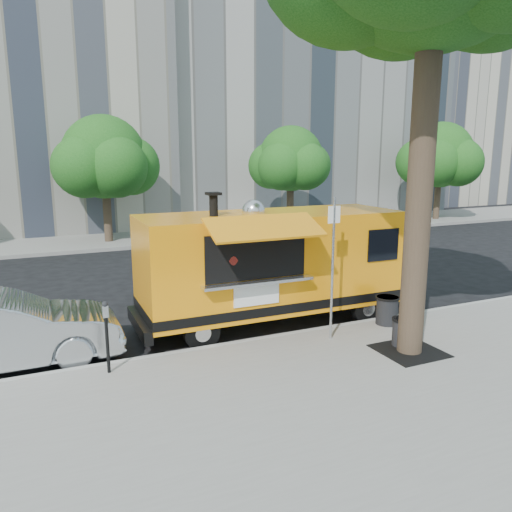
{
  "coord_description": "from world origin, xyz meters",
  "views": [
    {
      "loc": [
        -4.02,
        -10.06,
        4.03
      ],
      "look_at": [
        0.51,
        0.0,
        1.74
      ],
      "focal_mm": 35.0,
      "sensor_mm": 36.0,
      "label": 1
    }
  ],
  "objects_px": {
    "far_tree_c": "(291,159)",
    "parking_meter": "(106,329)",
    "trash_bin_right": "(387,309)",
    "trash_bin_left": "(403,331)",
    "food_truck": "(271,264)",
    "far_tree_d": "(440,155)",
    "far_tree_b": "(104,157)",
    "sign_post": "(333,260)"
  },
  "relations": [
    {
      "from": "sign_post",
      "to": "far_tree_c",
      "type": "bearing_deg",
      "value": 65.19
    },
    {
      "from": "far_tree_b",
      "to": "far_tree_d",
      "type": "bearing_deg",
      "value": -0.3
    },
    {
      "from": "far_tree_b",
      "to": "trash_bin_left",
      "type": "xyz_separation_m",
      "value": [
        3.68,
        -15.21,
        -3.37
      ]
    },
    {
      "from": "parking_meter",
      "to": "trash_bin_left",
      "type": "distance_m",
      "value": 5.82
    },
    {
      "from": "far_tree_b",
      "to": "far_tree_c",
      "type": "height_order",
      "value": "far_tree_b"
    },
    {
      "from": "far_tree_c",
      "to": "parking_meter",
      "type": "distance_m",
      "value": 17.82
    },
    {
      "from": "parking_meter",
      "to": "food_truck",
      "type": "height_order",
      "value": "food_truck"
    },
    {
      "from": "far_tree_c",
      "to": "sign_post",
      "type": "distance_m",
      "value": 15.48
    },
    {
      "from": "far_tree_d",
      "to": "parking_meter",
      "type": "bearing_deg",
      "value": -146.4
    },
    {
      "from": "trash_bin_left",
      "to": "sign_post",
      "type": "bearing_deg",
      "value": 139.88
    },
    {
      "from": "far_tree_c",
      "to": "trash_bin_left",
      "type": "height_order",
      "value": "far_tree_c"
    },
    {
      "from": "far_tree_d",
      "to": "trash_bin_left",
      "type": "height_order",
      "value": "far_tree_d"
    },
    {
      "from": "far_tree_d",
      "to": "trash_bin_left",
      "type": "distance_m",
      "value": 21.78
    },
    {
      "from": "trash_bin_left",
      "to": "trash_bin_right",
      "type": "xyz_separation_m",
      "value": [
        0.55,
        1.21,
        0.03
      ]
    },
    {
      "from": "sign_post",
      "to": "trash_bin_left",
      "type": "height_order",
      "value": "sign_post"
    },
    {
      "from": "food_truck",
      "to": "parking_meter",
      "type": "bearing_deg",
      "value": -158.52
    },
    {
      "from": "trash_bin_left",
      "to": "far_tree_c",
      "type": "bearing_deg",
      "value": 70.37
    },
    {
      "from": "food_truck",
      "to": "trash_bin_right",
      "type": "xyz_separation_m",
      "value": [
        2.27,
        -1.47,
        -0.99
      ]
    },
    {
      "from": "far_tree_b",
      "to": "food_truck",
      "type": "distance_m",
      "value": 12.9
    },
    {
      "from": "far_tree_c",
      "to": "trash_bin_right",
      "type": "height_order",
      "value": "far_tree_c"
    },
    {
      "from": "far_tree_c",
      "to": "sign_post",
      "type": "bearing_deg",
      "value": -114.81
    },
    {
      "from": "trash_bin_left",
      "to": "trash_bin_right",
      "type": "height_order",
      "value": "trash_bin_right"
    },
    {
      "from": "far_tree_c",
      "to": "food_truck",
      "type": "height_order",
      "value": "far_tree_c"
    },
    {
      "from": "far_tree_d",
      "to": "sign_post",
      "type": "xyz_separation_m",
      "value": [
        -16.45,
        -14.15,
        -2.04
      ]
    },
    {
      "from": "far_tree_c",
      "to": "food_truck",
      "type": "relative_size",
      "value": 0.81
    },
    {
      "from": "trash_bin_right",
      "to": "far_tree_c",
      "type": "bearing_deg",
      "value": 70.82
    },
    {
      "from": "parking_meter",
      "to": "trash_bin_right",
      "type": "relative_size",
      "value": 2.06
    },
    {
      "from": "sign_post",
      "to": "parking_meter",
      "type": "relative_size",
      "value": 2.25
    },
    {
      "from": "far_tree_c",
      "to": "far_tree_d",
      "type": "bearing_deg",
      "value": 1.15
    },
    {
      "from": "far_tree_c",
      "to": "food_truck",
      "type": "distance_m",
      "value": 14.28
    },
    {
      "from": "far_tree_b",
      "to": "parking_meter",
      "type": "relative_size",
      "value": 4.12
    },
    {
      "from": "far_tree_c",
      "to": "parking_meter",
      "type": "height_order",
      "value": "far_tree_c"
    },
    {
      "from": "far_tree_b",
      "to": "sign_post",
      "type": "bearing_deg",
      "value": -79.85
    },
    {
      "from": "far_tree_b",
      "to": "food_truck",
      "type": "height_order",
      "value": "far_tree_b"
    },
    {
      "from": "far_tree_c",
      "to": "trash_bin_right",
      "type": "xyz_separation_m",
      "value": [
        -4.77,
        -13.7,
        -3.22
      ]
    },
    {
      "from": "far_tree_c",
      "to": "far_tree_d",
      "type": "xyz_separation_m",
      "value": [
        10.0,
        0.2,
        0.17
      ]
    },
    {
      "from": "trash_bin_left",
      "to": "far_tree_d",
      "type": "bearing_deg",
      "value": 44.6
    },
    {
      "from": "far_tree_b",
      "to": "far_tree_c",
      "type": "bearing_deg",
      "value": -1.91
    },
    {
      "from": "food_truck",
      "to": "trash_bin_left",
      "type": "height_order",
      "value": "food_truck"
    },
    {
      "from": "far_tree_c",
      "to": "trash_bin_left",
      "type": "relative_size",
      "value": 8.99
    },
    {
      "from": "trash_bin_right",
      "to": "trash_bin_left",
      "type": "bearing_deg",
      "value": -114.53
    },
    {
      "from": "far_tree_c",
      "to": "sign_post",
      "type": "height_order",
      "value": "far_tree_c"
    }
  ]
}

